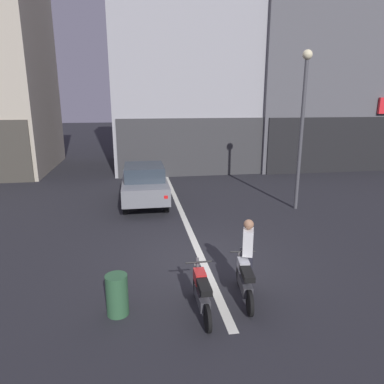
{
  "coord_description": "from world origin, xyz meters",
  "views": [
    {
      "loc": [
        -1.67,
        -8.36,
        4.18
      ],
      "look_at": [
        0.03,
        2.0,
        1.4
      ],
      "focal_mm": 32.73,
      "sensor_mm": 36.0,
      "label": 1
    }
  ],
  "objects": [
    {
      "name": "motorcycle_red_row_leftmost",
      "position": [
        -0.47,
        -2.24,
        0.46
      ],
      "size": [
        0.55,
        1.67,
        0.98
      ],
      "color": "black",
      "rests_on": "ground"
    },
    {
      "name": "building_far_right",
      "position": [
        10.81,
        14.44,
        7.74
      ],
      "size": [
        10.56,
        8.23,
        15.5
      ],
      "color": "#56565B",
      "rests_on": "ground"
    },
    {
      "name": "car_grey_crossing_near",
      "position": [
        -1.34,
        5.68,
        0.89
      ],
      "size": [
        1.77,
        4.11,
        1.64
      ],
      "color": "black",
      "rests_on": "ground"
    },
    {
      "name": "lane_centre_line",
      "position": [
        0.0,
        6.0,
        0.0
      ],
      "size": [
        0.2,
        18.0,
        0.01
      ],
      "primitive_type": "cube",
      "color": "silver",
      "rests_on": "ground"
    },
    {
      "name": "ground_plane",
      "position": [
        0.0,
        0.0,
        0.0
      ],
      "size": [
        120.0,
        120.0,
        0.0
      ],
      "primitive_type": "plane",
      "color": "#232328"
    },
    {
      "name": "person_by_motorcycles",
      "position": [
        0.71,
        -1.5,
        0.86
      ],
      "size": [
        0.32,
        0.41,
        1.67
      ],
      "color": "#23232D",
      "rests_on": "ground"
    },
    {
      "name": "motorcycle_silver_row_left_mid",
      "position": [
        0.53,
        -1.89,
        0.46
      ],
      "size": [
        0.55,
        1.67,
        0.98
      ],
      "color": "black",
      "rests_on": "ground"
    },
    {
      "name": "trash_bin",
      "position": [
        -2.14,
        -2.01,
        0.42
      ],
      "size": [
        0.44,
        0.44,
        0.85
      ],
      "primitive_type": "cylinder",
      "color": "#2D5938",
      "rests_on": "ground"
    },
    {
      "name": "street_lamp",
      "position": [
        4.52,
        4.04,
        3.66
      ],
      "size": [
        0.36,
        0.36,
        5.9
      ],
      "color": "#47474C",
      "rests_on": "ground"
    },
    {
      "name": "building_mid_block",
      "position": [
        1.78,
        14.44,
        9.68
      ],
      "size": [
        9.15,
        7.49,
        19.4
      ],
      "color": "#9E9EA3",
      "rests_on": "ground"
    }
  ]
}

